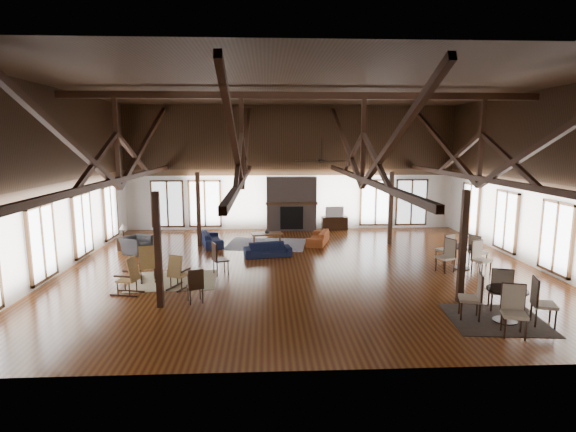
{
  "coord_description": "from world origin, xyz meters",
  "views": [
    {
      "loc": [
        -1.2,
        -14.88,
        4.3
      ],
      "look_at": [
        -0.44,
        1.0,
        1.64
      ],
      "focal_mm": 28.0,
      "sensor_mm": 36.0,
      "label": 1
    }
  ],
  "objects_px": {
    "sofa_navy_front": "(268,250)",
    "armchair": "(136,245)",
    "sofa_navy_left": "(212,239)",
    "cafe_table_far": "(462,253)",
    "tv_console": "(335,223)",
    "sofa_orange": "(318,237)",
    "coffee_table": "(267,234)",
    "cafe_table_near": "(507,299)"
  },
  "relations": [
    {
      "from": "sofa_navy_front",
      "to": "sofa_orange",
      "type": "relative_size",
      "value": 0.96
    },
    {
      "from": "sofa_navy_left",
      "to": "cafe_table_near",
      "type": "relative_size",
      "value": 0.84
    },
    {
      "from": "sofa_orange",
      "to": "cafe_table_far",
      "type": "distance_m",
      "value": 6.04
    },
    {
      "from": "sofa_navy_front",
      "to": "sofa_navy_left",
      "type": "distance_m",
      "value": 3.03
    },
    {
      "from": "coffee_table",
      "to": "cafe_table_near",
      "type": "xyz_separation_m",
      "value": [
        5.72,
        -8.45,
        0.13
      ]
    },
    {
      "from": "sofa_navy_front",
      "to": "cafe_table_far",
      "type": "relative_size",
      "value": 0.84
    },
    {
      "from": "cafe_table_near",
      "to": "tv_console",
      "type": "xyz_separation_m",
      "value": [
        -2.38,
        11.64,
        -0.25
      ]
    },
    {
      "from": "sofa_navy_front",
      "to": "sofa_orange",
      "type": "height_order",
      "value": "sofa_orange"
    },
    {
      "from": "coffee_table",
      "to": "sofa_navy_front",
      "type": "bearing_deg",
      "value": -98.88
    },
    {
      "from": "coffee_table",
      "to": "sofa_orange",
      "type": "bearing_deg",
      "value": -6.01
    },
    {
      "from": "coffee_table",
      "to": "tv_console",
      "type": "height_order",
      "value": "tv_console"
    },
    {
      "from": "armchair",
      "to": "cafe_table_near",
      "type": "height_order",
      "value": "cafe_table_near"
    },
    {
      "from": "sofa_navy_front",
      "to": "cafe_table_near",
      "type": "xyz_separation_m",
      "value": [
        5.7,
        -6.5,
        0.31
      ]
    },
    {
      "from": "sofa_navy_left",
      "to": "cafe_table_near",
      "type": "height_order",
      "value": "cafe_table_near"
    },
    {
      "from": "sofa_navy_front",
      "to": "coffee_table",
      "type": "height_order",
      "value": "sofa_navy_front"
    },
    {
      "from": "sofa_navy_left",
      "to": "sofa_navy_front",
      "type": "bearing_deg",
      "value": -143.88
    },
    {
      "from": "sofa_navy_left",
      "to": "tv_console",
      "type": "height_order",
      "value": "tv_console"
    },
    {
      "from": "coffee_table",
      "to": "armchair",
      "type": "xyz_separation_m",
      "value": [
        -5.07,
        -1.19,
        -0.11
      ]
    },
    {
      "from": "tv_console",
      "to": "sofa_navy_left",
      "type": "bearing_deg",
      "value": -150.45
    },
    {
      "from": "sofa_navy_front",
      "to": "armchair",
      "type": "relative_size",
      "value": 1.75
    },
    {
      "from": "sofa_navy_front",
      "to": "cafe_table_far",
      "type": "distance_m",
      "value": 6.9
    },
    {
      "from": "sofa_orange",
      "to": "tv_console",
      "type": "bearing_deg",
      "value": 175.63
    },
    {
      "from": "sofa_navy_left",
      "to": "tv_console",
      "type": "relative_size",
      "value": 1.49
    },
    {
      "from": "coffee_table",
      "to": "tv_console",
      "type": "distance_m",
      "value": 4.61
    },
    {
      "from": "sofa_navy_front",
      "to": "armchair",
      "type": "distance_m",
      "value": 5.15
    },
    {
      "from": "cafe_table_far",
      "to": "cafe_table_near",
      "type": "bearing_deg",
      "value": -101.39
    },
    {
      "from": "cafe_table_near",
      "to": "coffee_table",
      "type": "bearing_deg",
      "value": 124.06
    },
    {
      "from": "sofa_navy_left",
      "to": "sofa_orange",
      "type": "height_order",
      "value": "sofa_navy_left"
    },
    {
      "from": "armchair",
      "to": "sofa_orange",
      "type": "bearing_deg",
      "value": -56.03
    },
    {
      "from": "sofa_orange",
      "to": "cafe_table_near",
      "type": "height_order",
      "value": "cafe_table_near"
    },
    {
      "from": "sofa_navy_left",
      "to": "coffee_table",
      "type": "distance_m",
      "value": 2.3
    },
    {
      "from": "coffee_table",
      "to": "cafe_table_far",
      "type": "bearing_deg",
      "value": -40.12
    },
    {
      "from": "sofa_orange",
      "to": "armchair",
      "type": "distance_m",
      "value": 7.36
    },
    {
      "from": "sofa_navy_front",
      "to": "armchair",
      "type": "bearing_deg",
      "value": 160.82
    },
    {
      "from": "sofa_navy_front",
      "to": "tv_console",
      "type": "height_order",
      "value": "tv_console"
    },
    {
      "from": "sofa_navy_front",
      "to": "tv_console",
      "type": "distance_m",
      "value": 6.12
    },
    {
      "from": "armchair",
      "to": "cafe_table_far",
      "type": "xyz_separation_m",
      "value": [
        11.7,
        -2.74,
        0.22
      ]
    },
    {
      "from": "cafe_table_far",
      "to": "sofa_navy_front",
      "type": "bearing_deg",
      "value": 163.41
    },
    {
      "from": "sofa_navy_front",
      "to": "sofa_orange",
      "type": "distance_m",
      "value": 3.0
    },
    {
      "from": "cafe_table_near",
      "to": "tv_console",
      "type": "distance_m",
      "value": 11.88
    },
    {
      "from": "sofa_navy_left",
      "to": "cafe_table_far",
      "type": "bearing_deg",
      "value": -127.54
    },
    {
      "from": "cafe_table_near",
      "to": "cafe_table_far",
      "type": "bearing_deg",
      "value": 78.61
    }
  ]
}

